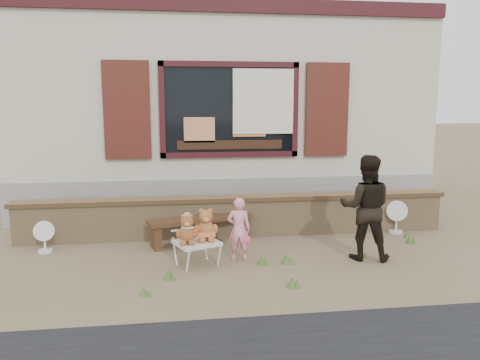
{
  "coord_description": "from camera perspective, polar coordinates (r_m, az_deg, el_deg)",
  "views": [
    {
      "loc": [
        -0.96,
        -6.45,
        2.18
      ],
      "look_at": [
        0.0,
        0.6,
        1.0
      ],
      "focal_mm": 35.0,
      "sensor_mm": 36.0,
      "label": 1
    }
  ],
  "objects": [
    {
      "name": "shopfront",
      "position": [
        10.99,
        -2.78,
        8.45
      ],
      "size": [
        8.04,
        5.13,
        4.0
      ],
      "color": "#A7A087",
      "rests_on": "ground"
    },
    {
      "name": "ground",
      "position": [
        6.88,
        0.69,
        -9.06
      ],
      "size": [
        80.0,
        80.0,
        0.0
      ],
      "primitive_type": "plane",
      "color": "brown",
      "rests_on": "ground"
    },
    {
      "name": "child",
      "position": [
        6.51,
        -0.15,
        -6.02
      ],
      "size": [
        0.35,
        0.26,
        0.89
      ],
      "primitive_type": "imported",
      "rotation": [
        0.0,
        0.0,
        2.99
      ],
      "color": "pink",
      "rests_on": "ground"
    },
    {
      "name": "fan_left",
      "position": [
        7.49,
        -22.75,
        -6.36
      ],
      "size": [
        0.31,
        0.2,
        0.48
      ],
      "rotation": [
        0.0,
        0.0,
        0.23
      ],
      "color": "silver",
      "rests_on": "ground"
    },
    {
      "name": "bench",
      "position": [
        7.36,
        -4.8,
        -5.37
      ],
      "size": [
        1.67,
        0.81,
        0.42
      ],
      "rotation": [
        0.0,
        0.0,
        0.29
      ],
      "color": "#382213",
      "rests_on": "ground"
    },
    {
      "name": "adult",
      "position": [
        6.75,
        15.06,
        -3.25
      ],
      "size": [
        0.86,
        0.76,
        1.48
      ],
      "primitive_type": "imported",
      "rotation": [
        0.0,
        0.0,
        2.81
      ],
      "color": "black",
      "rests_on": "ground"
    },
    {
      "name": "brick_wall",
      "position": [
        7.74,
        -0.4,
        -4.34
      ],
      "size": [
        7.1,
        0.36,
        0.67
      ],
      "color": "tan",
      "rests_on": "ground"
    },
    {
      "name": "grass_tufts",
      "position": [
        6.47,
        6.93,
        -9.71
      ],
      "size": [
        4.22,
        1.89,
        0.16
      ],
      "color": "#405E25",
      "rests_on": "ground"
    },
    {
      "name": "teddy_bear_left",
      "position": [
        6.27,
        -6.47,
        -5.86
      ],
      "size": [
        0.37,
        0.35,
        0.4
      ],
      "primitive_type": null,
      "rotation": [
        0.0,
        0.0,
        0.4
      ],
      "color": "brown",
      "rests_on": "folding_chair"
    },
    {
      "name": "folding_chair",
      "position": [
        6.39,
        -5.28,
        -7.72
      ],
      "size": [
        0.69,
        0.66,
        0.33
      ],
      "rotation": [
        0.0,
        0.0,
        0.4
      ],
      "color": "beige",
      "rests_on": "ground"
    },
    {
      "name": "teddy_bear_right",
      "position": [
        6.38,
        -4.18,
        -5.36
      ],
      "size": [
        0.41,
        0.39,
        0.45
      ],
      "primitive_type": null,
      "rotation": [
        0.0,
        0.0,
        0.4
      ],
      "color": "brown",
      "rests_on": "folding_chair"
    },
    {
      "name": "fan_right",
      "position": [
        8.34,
        18.53,
        -4.24
      ],
      "size": [
        0.36,
        0.24,
        0.56
      ],
      "rotation": [
        0.0,
        0.0,
        -0.35
      ],
      "color": "silver",
      "rests_on": "ground"
    }
  ]
}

